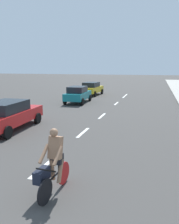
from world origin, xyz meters
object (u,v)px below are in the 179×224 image
Objects in this scene: cyclist at (52,165)px; parked_car_yellow at (92,88)px; parked_car_teal at (78,94)px; parked_car_red at (8,114)px.

parked_car_yellow is (-5.06, 20.73, 0.01)m from cyclist.
parked_car_teal is at bearing -70.14° from cyclist.
cyclist is 15.43m from parked_car_teal.
cyclist is 0.43× the size of parked_car_yellow.
parked_car_teal is at bearing -83.15° from parked_car_yellow.
cyclist is 0.40× the size of parked_car_red.
cyclist is at bearing -46.84° from parked_car_red.
parked_car_teal is (0.50, 9.76, -0.01)m from parked_car_red.
parked_car_red and parked_car_teal have the same top height.
parked_car_red is 1.07× the size of parked_car_yellow.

